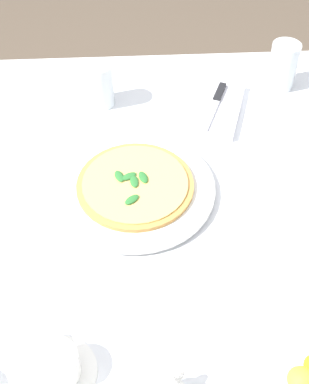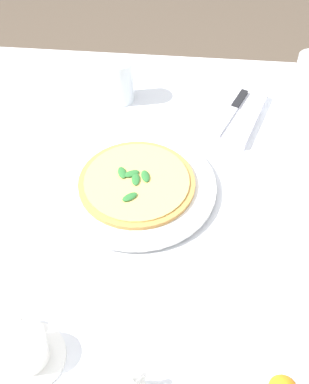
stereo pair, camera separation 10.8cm
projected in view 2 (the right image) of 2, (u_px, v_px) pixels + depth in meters
name	position (u px, v px, depth m)	size (l,w,h in m)	color
ground_plane	(166.00, 352.00, 1.64)	(8.00, 8.00, 0.00)	brown
dining_table	(171.00, 241.00, 1.18)	(1.16, 1.16, 0.74)	white
pizza_plate	(137.00, 186.00, 1.11)	(0.35, 0.35, 0.02)	white
pizza	(137.00, 182.00, 1.10)	(0.26, 0.26, 0.02)	#C68E47
coffee_cup_center_back	(26.00, 350.00, 0.84)	(0.13, 0.13, 0.06)	white
water_glass_far_left	(308.00, 81.00, 1.30)	(0.07, 0.07, 0.13)	white
water_glass_far_right	(120.00, 83.00, 1.30)	(0.07, 0.07, 0.12)	white
napkin_folded	(232.00, 114.00, 1.28)	(0.25, 0.19, 0.02)	white
dinner_knife	(232.00, 110.00, 1.27)	(0.19, 0.09, 0.01)	silver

